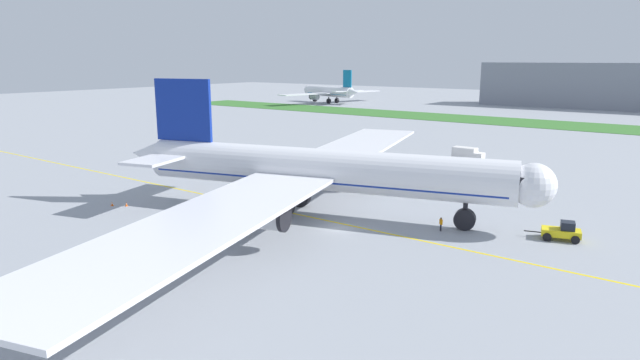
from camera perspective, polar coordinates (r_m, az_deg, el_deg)
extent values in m
plane|color=#9399A0|center=(64.45, 1.68, -5.06)|extent=(600.00, 600.00, 0.00)
cube|color=yellow|center=(66.05, 2.70, -4.63)|extent=(280.00, 0.36, 0.01)
cube|color=#38722D|center=(179.39, 25.31, 5.05)|extent=(320.00, 24.00, 0.10)
cylinder|color=white|center=(68.83, 0.01, 1.11)|extent=(46.74, 17.92, 5.21)
cube|color=navy|center=(69.02, 0.01, 0.37)|extent=(44.82, 17.00, 0.62)
sphere|color=white|center=(64.51, 21.23, -0.51)|extent=(4.94, 4.94, 4.94)
cone|color=white|center=(81.51, -17.29, 2.60)|extent=(6.72, 5.82, 4.42)
cube|color=navy|center=(77.10, -13.98, 7.05)|extent=(8.30, 2.82, 8.33)
cube|color=white|center=(82.63, -12.26, 3.28)|extent=(7.27, 9.43, 0.36)
cube|color=white|center=(74.26, -16.61, 2.04)|extent=(7.27, 9.43, 0.36)
cube|color=white|center=(91.90, 3.93, 3.53)|extent=(21.59, 43.63, 0.42)
cube|color=white|center=(49.38, -12.52, -4.53)|extent=(21.59, 43.63, 0.42)
cylinder|color=#B7BABF|center=(82.78, 2.92, 1.45)|extent=(5.54, 4.11, 2.86)
cylinder|color=black|center=(82.07, 4.56, 1.33)|extent=(1.24, 3.01, 3.01)
cylinder|color=#B7BABF|center=(57.03, -6.00, -3.65)|extent=(5.54, 4.11, 2.86)
cylinder|color=black|center=(56.00, -3.74, -3.91)|extent=(1.24, 3.01, 3.01)
cylinder|color=black|center=(65.64, 14.80, -3.11)|extent=(0.54, 0.54, 2.02)
cylinder|color=black|center=(65.91, 14.75, -3.96)|extent=(2.68, 1.75, 2.47)
cylinder|color=black|center=(73.46, -1.98, -1.06)|extent=(0.54, 0.54, 2.02)
cylinder|color=black|center=(73.70, -1.98, -1.82)|extent=(2.68, 1.75, 2.47)
cylinder|color=black|center=(68.60, -3.75, -2.05)|extent=(0.54, 0.54, 2.02)
cylinder|color=black|center=(68.86, -3.74, -2.86)|extent=(2.68, 1.75, 2.47)
cube|color=black|center=(64.37, 20.59, 0.11)|extent=(2.82, 4.25, 0.94)
sphere|color=black|center=(78.96, -11.57, 2.67)|extent=(0.36, 0.36, 0.36)
sphere|color=black|center=(76.37, -8.31, 2.46)|extent=(0.36, 0.36, 0.36)
sphere|color=black|center=(74.04, -4.85, 2.24)|extent=(0.36, 0.36, 0.36)
sphere|color=black|center=(72.00, -1.17, 1.99)|extent=(0.36, 0.36, 0.36)
sphere|color=black|center=(70.27, 2.70, 1.72)|extent=(0.36, 0.36, 0.36)
sphere|color=black|center=(68.88, 6.75, 1.43)|extent=(0.36, 0.36, 0.36)
sphere|color=black|center=(67.84, 10.94, 1.12)|extent=(0.36, 0.36, 0.36)
sphere|color=black|center=(67.19, 15.23, 0.80)|extent=(0.36, 0.36, 0.36)
cube|color=yellow|center=(65.87, 23.68, -4.99)|extent=(4.41, 3.01, 0.76)
cube|color=black|center=(65.68, 24.27, -4.34)|extent=(1.80, 1.85, 0.90)
cylinder|color=black|center=(65.81, 21.13, -5.00)|extent=(1.76, 0.61, 0.12)
cylinder|color=black|center=(64.95, 22.45, -5.47)|extent=(0.96, 0.58, 0.90)
cylinder|color=black|center=(66.85, 22.41, -4.97)|extent=(0.96, 0.58, 0.90)
cylinder|color=black|center=(65.13, 24.92, -5.65)|extent=(0.96, 0.58, 0.90)
cylinder|color=black|center=(67.03, 24.82, -5.14)|extent=(0.96, 0.58, 0.90)
cylinder|color=black|center=(64.87, 12.42, -4.86)|extent=(0.12, 0.12, 0.82)
cylinder|color=orange|center=(64.55, 12.49, -4.33)|extent=(0.10, 0.10, 0.52)
cylinder|color=black|center=(65.03, 12.36, -4.81)|extent=(0.12, 0.12, 0.82)
cylinder|color=orange|center=(64.97, 12.34, -4.21)|extent=(0.10, 0.10, 0.52)
cube|color=orange|center=(64.75, 12.42, -4.25)|extent=(0.47, 0.47, 0.58)
sphere|color=brown|center=(64.64, 12.43, -3.90)|extent=(0.22, 0.22, 0.22)
cylinder|color=black|center=(59.91, -17.97, -6.63)|extent=(0.12, 0.12, 0.84)
cylinder|color=orange|center=(59.77, -17.89, -5.97)|extent=(0.10, 0.10, 0.54)
cylinder|color=black|center=(59.82, -18.13, -6.67)|extent=(0.12, 0.12, 0.84)
cylinder|color=orange|center=(59.54, -18.30, -6.07)|extent=(0.10, 0.10, 0.54)
cube|color=orange|center=(59.65, -18.09, -5.99)|extent=(0.29, 0.46, 0.60)
sphere|color=#8C6647|center=(59.52, -18.12, -5.60)|extent=(0.23, 0.23, 0.23)
cube|color=#F2590C|center=(79.38, -20.71, -2.50)|extent=(0.36, 0.36, 0.03)
cone|color=#F2590C|center=(79.31, -20.72, -2.30)|extent=(0.28, 0.28, 0.55)
cylinder|color=white|center=(79.30, -20.72, -2.28)|extent=(0.17, 0.17, 0.06)
cube|color=#F2590C|center=(78.54, -19.40, -2.56)|extent=(0.36, 0.36, 0.03)
cone|color=#F2590C|center=(78.47, -19.41, -2.35)|extent=(0.28, 0.28, 0.55)
cylinder|color=white|center=(78.46, -19.42, -2.33)|extent=(0.17, 0.17, 0.06)
cube|color=white|center=(108.59, 14.75, 2.64)|extent=(4.40, 2.28, 2.49)
cube|color=white|center=(107.64, 16.12, 2.27)|extent=(1.72, 2.18, 1.71)
cube|color=#263347|center=(107.32, 16.52, 2.40)|extent=(0.09, 1.90, 0.75)
cylinder|color=black|center=(108.84, 16.31, 1.91)|extent=(0.90, 0.30, 0.90)
cylinder|color=black|center=(106.75, 15.87, 1.74)|extent=(0.90, 0.30, 0.90)
cylinder|color=black|center=(110.24, 14.41, 2.15)|extent=(0.90, 0.30, 0.90)
cylinder|color=black|center=(108.18, 13.95, 1.98)|extent=(0.90, 0.30, 0.90)
cylinder|color=white|center=(250.74, 1.00, 9.16)|extent=(28.30, 11.19, 4.59)
cube|color=#0C6B9E|center=(250.79, 1.00, 8.98)|extent=(27.12, 10.57, 0.55)
sphere|color=white|center=(262.55, -1.18, 9.31)|extent=(4.36, 4.36, 4.36)
cone|color=white|center=(238.71, 3.53, 9.06)|extent=(5.84, 5.00, 3.90)
cube|color=#0C6B9E|center=(241.63, 2.85, 10.44)|extent=(5.01, 1.66, 7.34)
cube|color=white|center=(238.39, 2.09, 9.15)|extent=(4.76, 7.87, 0.32)
cube|color=white|center=(244.55, 3.73, 9.22)|extent=(4.76, 7.87, 0.32)
cube|color=white|center=(240.31, -1.52, 8.88)|extent=(12.05, 25.96, 0.37)
cube|color=white|center=(259.62, 3.75, 9.12)|extent=(12.05, 25.96, 0.37)
cylinder|color=#B7BABF|center=(244.57, -0.58, 8.62)|extent=(4.84, 3.50, 2.52)
cylinder|color=black|center=(246.27, -0.90, 8.64)|extent=(1.00, 2.66, 2.65)
cylinder|color=#B7BABF|center=(256.50, 2.68, 8.78)|extent=(4.84, 3.50, 2.52)
cylinder|color=black|center=(258.12, 2.35, 8.81)|extent=(1.00, 2.66, 2.65)
cylinder|color=black|center=(259.13, -0.54, 8.56)|extent=(0.48, 0.48, 1.78)
cylinder|color=black|center=(259.19, -0.54, 8.36)|extent=(2.35, 1.48, 2.18)
cylinder|color=black|center=(247.68, 0.91, 8.38)|extent=(0.48, 0.48, 1.78)
cylinder|color=black|center=(247.75, 0.91, 8.18)|extent=(2.35, 1.48, 2.18)
cylinder|color=black|center=(250.81, 1.76, 8.43)|extent=(0.48, 0.48, 1.78)
cylinder|color=black|center=(250.88, 1.76, 8.23)|extent=(2.35, 1.48, 2.18)
cube|color=gray|center=(247.74, 28.90, 8.49)|extent=(107.44, 20.00, 18.00)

